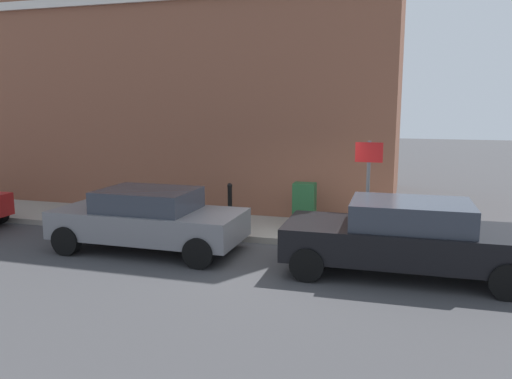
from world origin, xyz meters
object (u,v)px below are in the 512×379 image
Objects in this scene: car_black at (405,237)px; street_sign at (368,176)px; car_grey at (149,218)px; bollard_near_cabinet at (230,201)px; utility_cabinet at (304,207)px.

street_sign is at bearing -63.61° from car_black.
car_black is 5.48m from car_grey.
car_grey is 4.06× the size of bollard_near_cabinet.
street_sign reaches higher than car_black.
car_black is 1.97× the size of street_sign.
street_sign reaches higher than car_grey.
car_grey is 3.67× the size of utility_cabinet.
car_grey is at bearing -1.88° from car_black.
car_grey is (0.07, 5.48, -0.02)m from car_black.
car_black is at bearing 179.53° from car_grey.
utility_cabinet reaches higher than bollard_near_cabinet.
utility_cabinet is at bearing 59.63° from street_sign.
street_sign is at bearing -106.02° from bollard_near_cabinet.
bollard_near_cabinet is at bearing 73.98° from street_sign.
car_black is at bearing -152.49° from street_sign.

